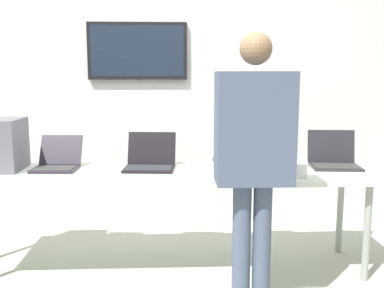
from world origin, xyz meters
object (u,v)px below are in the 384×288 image
(laptop_station_2, at_px, (240,160))
(person, at_px, (253,148))
(laptop_station_0, at_px, (57,162))
(laptop_station_1, at_px, (150,161))
(workbench, at_px, (169,178))
(coffee_mug, at_px, (301,171))
(laptop_station_3, at_px, (334,159))

(laptop_station_2, relative_size, person, 0.21)
(laptop_station_0, relative_size, laptop_station_1, 0.94)
(workbench, distance_m, coffee_mug, 0.93)
(workbench, xyz_separation_m, laptop_station_3, (1.24, 0.11, 0.11))
(workbench, bearing_deg, person, -51.38)
(workbench, xyz_separation_m, coffee_mug, (0.89, -0.25, 0.10))
(workbench, height_order, coffee_mug, coffee_mug)
(workbench, bearing_deg, laptop_station_3, 4.86)
(laptop_station_3, bearing_deg, laptop_station_1, 179.92)
(laptop_station_0, height_order, laptop_station_3, laptop_station_3)
(laptop_station_0, bearing_deg, coffee_mug, -12.28)
(laptop_station_0, distance_m, laptop_station_3, 2.07)
(laptop_station_0, bearing_deg, laptop_station_3, -0.53)
(laptop_station_0, relative_size, coffee_mug, 3.76)
(laptop_station_0, distance_m, person, 1.54)
(workbench, distance_m, laptop_station_3, 1.25)
(laptop_station_1, height_order, laptop_station_3, laptop_station_3)
(workbench, distance_m, laptop_station_2, 0.56)
(laptop_station_2, bearing_deg, workbench, -166.43)
(laptop_station_2, xyz_separation_m, laptop_station_3, (0.71, -0.02, 0.01))
(laptop_station_1, relative_size, person, 0.23)
(laptop_station_2, xyz_separation_m, person, (-0.04, -0.75, 0.22))
(laptop_station_1, bearing_deg, workbench, -37.20)
(coffee_mug, bearing_deg, laptop_station_0, 167.72)
(workbench, height_order, laptop_station_1, laptop_station_1)
(coffee_mug, bearing_deg, workbench, 164.38)
(laptop_station_0, xyz_separation_m, person, (1.32, -0.75, 0.22))
(laptop_station_1, bearing_deg, person, -48.80)
(workbench, bearing_deg, laptop_station_2, 13.57)
(laptop_station_2, bearing_deg, laptop_station_1, -178.16)
(laptop_station_1, height_order, person, person)
(laptop_station_3, bearing_deg, laptop_station_0, 179.47)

